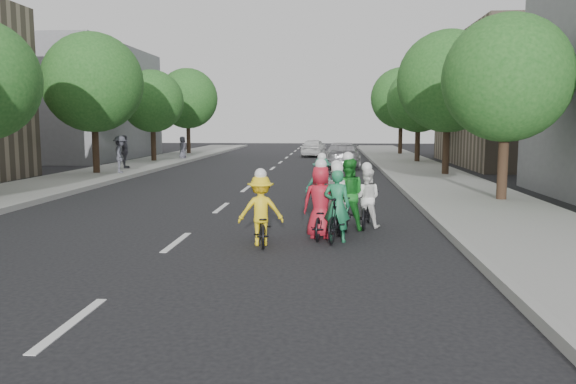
# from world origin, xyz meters

# --- Properties ---
(ground) EXTENTS (120.00, 120.00, 0.00)m
(ground) POSITION_xyz_m (0.00, 0.00, 0.00)
(ground) COLOR black
(ground) RESTS_ON ground
(sidewalk_left) EXTENTS (4.00, 80.00, 0.15)m
(sidewalk_left) POSITION_xyz_m (-8.00, 10.00, 0.07)
(sidewalk_left) COLOR gray
(sidewalk_left) RESTS_ON ground
(curb_left) EXTENTS (0.18, 80.00, 0.18)m
(curb_left) POSITION_xyz_m (-6.05, 10.00, 0.09)
(curb_left) COLOR #999993
(curb_left) RESTS_ON ground
(sidewalk_right) EXTENTS (4.00, 80.00, 0.15)m
(sidewalk_right) POSITION_xyz_m (8.00, 10.00, 0.07)
(sidewalk_right) COLOR gray
(sidewalk_right) RESTS_ON ground
(curb_right) EXTENTS (0.18, 80.00, 0.18)m
(curb_right) POSITION_xyz_m (6.05, 10.00, 0.09)
(curb_right) COLOR #999993
(curb_right) RESTS_ON ground
(bldg_sw) EXTENTS (10.00, 14.00, 8.00)m
(bldg_sw) POSITION_xyz_m (-16.00, 28.00, 4.00)
(bldg_sw) COLOR slate
(bldg_sw) RESTS_ON ground
(bldg_se) EXTENTS (10.00, 14.00, 8.00)m
(bldg_se) POSITION_xyz_m (16.00, 24.00, 4.00)
(bldg_se) COLOR gray
(bldg_se) RESTS_ON ground
(tree_l_3) EXTENTS (4.80, 4.80, 6.93)m
(tree_l_3) POSITION_xyz_m (-8.20, 15.00, 4.52)
(tree_l_3) COLOR black
(tree_l_3) RESTS_ON ground
(tree_l_4) EXTENTS (4.00, 4.00, 5.97)m
(tree_l_4) POSITION_xyz_m (-8.20, 24.00, 3.96)
(tree_l_4) COLOR black
(tree_l_4) RESTS_ON ground
(tree_l_5) EXTENTS (4.80, 4.80, 6.93)m
(tree_l_5) POSITION_xyz_m (-8.20, 33.00, 4.52)
(tree_l_5) COLOR black
(tree_l_5) RESTS_ON ground
(tree_r_0) EXTENTS (4.00, 4.00, 5.97)m
(tree_r_0) POSITION_xyz_m (8.80, 6.60, 3.96)
(tree_r_0) COLOR black
(tree_r_0) RESTS_ON ground
(tree_r_1) EXTENTS (4.80, 4.80, 6.93)m
(tree_r_1) POSITION_xyz_m (8.80, 15.60, 4.52)
(tree_r_1) COLOR black
(tree_r_1) RESTS_ON ground
(tree_r_2) EXTENTS (4.00, 4.00, 5.97)m
(tree_r_2) POSITION_xyz_m (8.80, 24.60, 3.96)
(tree_r_2) COLOR black
(tree_r_2) RESTS_ON ground
(tree_r_3) EXTENTS (4.80, 4.80, 6.93)m
(tree_r_3) POSITION_xyz_m (8.80, 33.60, 4.52)
(tree_r_3) COLOR black
(tree_r_3) RESTS_ON ground
(cyclist_0) EXTENTS (1.10, 1.89, 1.71)m
(cyclist_0) POSITION_xyz_m (3.06, 4.97, 0.66)
(cyclist_0) COLOR black
(cyclist_0) RESTS_ON ground
(cyclist_1) EXTENTS (1.04, 1.63, 1.64)m
(cyclist_1) POSITION_xyz_m (1.86, -0.06, 0.60)
(cyclist_1) COLOR black
(cyclist_1) RESTS_ON ground
(cyclist_2) EXTENTS (0.79, 1.70, 1.74)m
(cyclist_2) POSITION_xyz_m (3.47, 0.42, 0.61)
(cyclist_2) COLOR black
(cyclist_2) RESTS_ON ground
(cyclist_3) EXTENTS (0.66, 1.58, 1.72)m
(cyclist_3) POSITION_xyz_m (3.46, 1.41, 0.55)
(cyclist_3) COLOR black
(cyclist_3) RESTS_ON ground
(cyclist_4) EXTENTS (0.86, 1.65, 1.80)m
(cyclist_4) POSITION_xyz_m (3.11, 0.79, 0.63)
(cyclist_4) COLOR black
(cyclist_4) RESTS_ON ground
(cyclist_5) EXTENTS (0.82, 1.71, 1.62)m
(cyclist_5) POSITION_xyz_m (4.21, 2.17, 0.57)
(cyclist_5) COLOR black
(cyclist_5) RESTS_ON ground
(cyclist_6) EXTENTS (0.88, 1.56, 1.89)m
(cyclist_6) POSITION_xyz_m (3.74, 1.79, 0.72)
(cyclist_6) COLOR black
(cyclist_6) RESTS_ON ground
(follow_car_lead) EXTENTS (2.08, 5.05, 1.46)m
(follow_car_lead) POSITION_xyz_m (3.94, 20.81, 0.73)
(follow_car_lead) COLOR #A6A5AA
(follow_car_lead) RESTS_ON ground
(follow_car_trail) EXTENTS (2.07, 4.20, 1.38)m
(follow_car_trail) POSITION_xyz_m (1.99, 31.53, 0.69)
(follow_car_trail) COLOR silver
(follow_car_trail) RESTS_ON ground
(spectator_0) EXTENTS (1.03, 1.33, 1.81)m
(spectator_0) POSITION_xyz_m (-6.96, 14.99, 1.06)
(spectator_0) COLOR #494A55
(spectator_0) RESTS_ON sidewalk_left
(spectator_1) EXTENTS (0.82, 1.13, 1.78)m
(spectator_1) POSITION_xyz_m (-7.76, 17.74, 1.04)
(spectator_1) COLOR #52505E
(spectator_1) RESTS_ON sidewalk_left
(spectator_2) EXTENTS (0.55, 0.78, 1.51)m
(spectator_2) POSITION_xyz_m (-6.92, 26.35, 0.90)
(spectator_2) COLOR #4D4D5A
(spectator_2) RESTS_ON sidewalk_left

